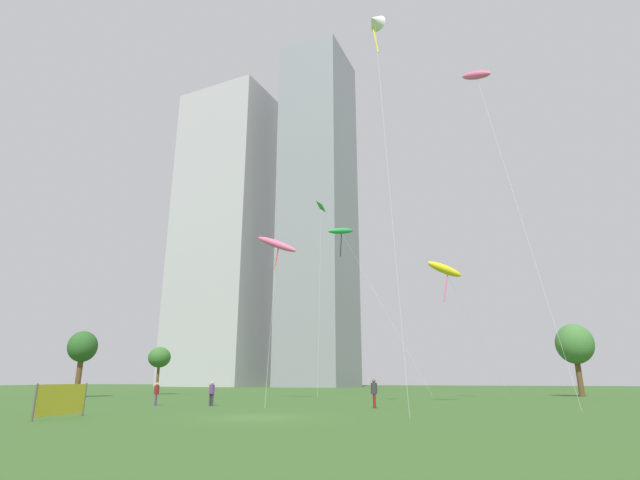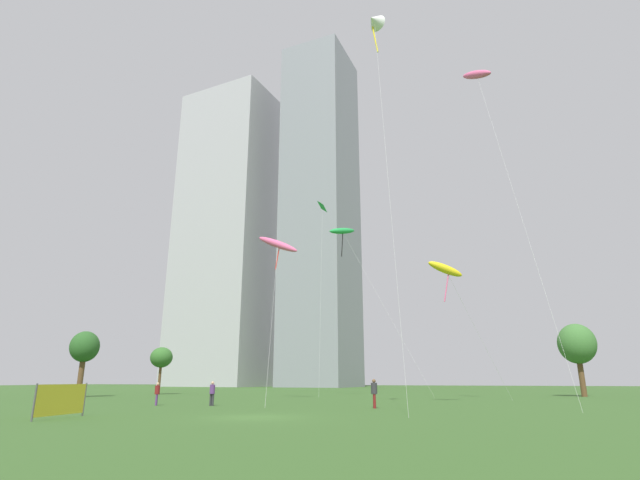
# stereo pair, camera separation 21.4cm
# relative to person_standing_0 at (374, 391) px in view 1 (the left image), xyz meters

# --- Properties ---
(ground) EXTENTS (280.00, 280.00, 0.00)m
(ground) POSITION_rel_person_standing_0_xyz_m (-3.78, -9.16, -1.03)
(ground) COLOR #335623
(person_standing_0) EXTENTS (0.40, 0.40, 1.78)m
(person_standing_0) POSITION_rel_person_standing_0_xyz_m (0.00, 0.00, 0.00)
(person_standing_0) COLOR maroon
(person_standing_0) RESTS_ON ground
(person_standing_1) EXTENTS (0.35, 0.35, 1.55)m
(person_standing_1) POSITION_rel_person_standing_0_xyz_m (-15.35, -1.45, -0.13)
(person_standing_1) COLOR #593372
(person_standing_1) RESTS_ON ground
(person_standing_2) EXTENTS (0.36, 0.36, 1.63)m
(person_standing_2) POSITION_rel_person_standing_0_xyz_m (-11.41, -0.61, -0.09)
(person_standing_2) COLOR #2D2D33
(person_standing_2) RESTS_ON ground
(kite_flying_0) EXTENTS (5.88, 7.98, 11.29)m
(kite_flying_0) POSITION_rel_person_standing_0_xyz_m (4.41, 8.15, 9.38)
(kite_flying_0) COLOR silver
(kite_flying_0) RESTS_ON ground
(kite_flying_1) EXTENTS (1.49, 4.47, 22.67)m
(kite_flying_1) POSITION_rel_person_standing_0_xyz_m (-10.41, 20.84, 20.80)
(kite_flying_1) COLOR silver
(kite_flying_1) RESTS_ON ground
(kite_flying_2) EXTENTS (4.84, 8.29, 28.07)m
(kite_flying_2) POSITION_rel_person_standing_0_xyz_m (8.35, 6.65, 25.94)
(kite_flying_2) COLOR silver
(kite_flying_2) RESTS_ON ground
(kite_flying_3) EXTENTS (11.14, 2.95, 19.22)m
(kite_flying_3) POSITION_rel_person_standing_0_xyz_m (-7.86, 20.42, 17.52)
(kite_flying_3) COLOR silver
(kite_flying_3) RESTS_ON ground
(kite_flying_4) EXTENTS (6.56, 11.51, 15.56)m
(kite_flying_4) POSITION_rel_person_standing_0_xyz_m (-11.18, 9.43, 13.27)
(kite_flying_4) COLOR silver
(kite_flying_4) RESTS_ON ground
(kite_flying_5) EXTENTS (2.33, 4.12, 26.52)m
(kite_flying_5) POSITION_rel_person_standing_0_xyz_m (1.67, -3.78, 24.81)
(kite_flying_5) COLOR silver
(kite_flying_5) RESTS_ON ground
(park_tree_0) EXTENTS (2.98, 2.98, 6.74)m
(park_tree_0) POSITION_rel_person_standing_0_xyz_m (-33.53, 9.88, 3.97)
(park_tree_0) COLOR brown
(park_tree_0) RESTS_ON ground
(park_tree_1) EXTENTS (3.93, 3.93, 7.69)m
(park_tree_1) POSITION_rel_person_standing_0_xyz_m (16.45, 28.39, 4.44)
(park_tree_1) COLOR brown
(park_tree_1) RESTS_ON ground
(park_tree_2) EXTENTS (2.72, 2.72, 5.68)m
(park_tree_2) POSITION_rel_person_standing_0_xyz_m (-31.77, 20.73, 3.35)
(park_tree_2) COLOR brown
(park_tree_2) RESTS_ON ground
(distant_highrise_0) EXTENTS (18.23, 19.76, 94.07)m
(distant_highrise_0) POSITION_rel_person_standing_0_xyz_m (-32.48, 85.15, 46.01)
(distant_highrise_0) COLOR gray
(distant_highrise_0) RESTS_ON ground
(distant_highrise_1) EXTENTS (27.96, 22.13, 86.95)m
(distant_highrise_1) POSITION_rel_person_standing_0_xyz_m (-62.07, 86.77, 42.45)
(distant_highrise_1) COLOR #A8A8AD
(distant_highrise_1) RESTS_ON ground
(event_banner) EXTENTS (0.65, 3.52, 1.58)m
(event_banner) POSITION_rel_person_standing_0_xyz_m (-12.17, -12.81, -0.19)
(event_banner) COLOR #4C4C4C
(event_banner) RESTS_ON ground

